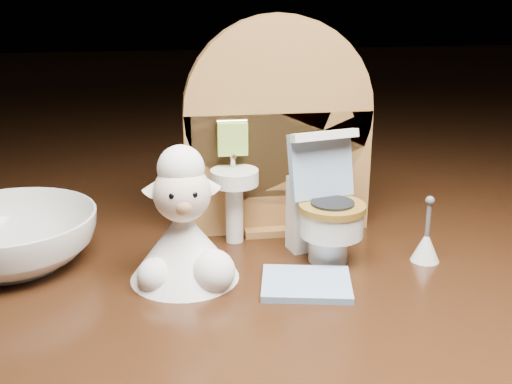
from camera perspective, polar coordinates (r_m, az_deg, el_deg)
backdrop_panel at (r=0.44m, az=1.89°, el=4.62°), size 0.13×0.05×0.15m
toy_toilet at (r=0.41m, az=6.06°, el=-1.75°), size 0.05×0.06×0.08m
bath_mat at (r=0.38m, az=4.50°, el=-8.13°), size 0.06×0.05×0.00m
toilet_brush at (r=0.42m, az=14.88°, el=-4.49°), size 0.02×0.02×0.04m
plush_lamb at (r=0.38m, az=-6.41°, el=-3.73°), size 0.07×0.07×0.08m
ceramic_bowl at (r=0.43m, az=-21.00°, el=-3.96°), size 0.14×0.14×0.03m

